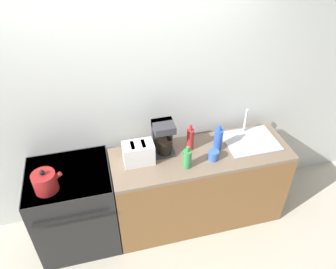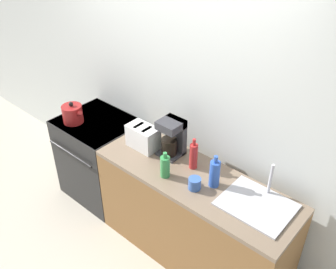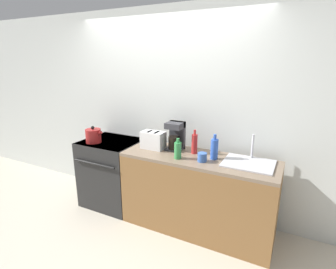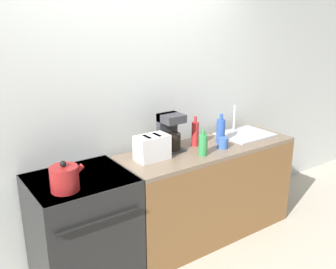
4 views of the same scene
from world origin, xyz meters
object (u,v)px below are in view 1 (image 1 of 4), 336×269
Objects in this scene: stove at (75,207)px; kettle at (45,182)px; bottle_red at (190,139)px; coffee_maker at (163,137)px; toaster at (139,153)px; cup_blue at (214,155)px; bottle_blue at (218,139)px; bottle_green at (187,159)px.

stove is 0.58m from kettle.
coffee_maker is at bearing 172.03° from bottle_red.
kettle is 0.88× the size of toaster.
kettle is 0.88× the size of bottle_red.
bottle_blue is at bearing 55.06° from cup_blue.
kettle reaches higher than toaster.
bottle_red is at bearing 6.93° from toaster.
bottle_green reaches higher than stove.
coffee_maker is 1.19× the size of bottle_red.
bottle_red is (0.52, 0.06, 0.01)m from toaster.
bottle_red reaches higher than bottle_blue.
bottle_red is at bearing 3.16° from stove.
bottle_red reaches higher than cup_blue.
coffee_maker is at bearing 21.04° from toaster.
coffee_maker reaches higher than cup_blue.
cup_blue is (0.43, -0.23, -0.12)m from coffee_maker.
coffee_maker is at bearing 168.52° from bottle_blue.
coffee_maker reaches higher than bottle_red.
bottle_red is at bearing 9.10° from kettle.
coffee_maker reaches higher than bottle_blue.
coffee_maker is at bearing 6.30° from stove.
stove is 1.43m from cup_blue.
bottle_green is (1.23, -0.02, 0.01)m from kettle.
bottle_red reaches higher than bottle_green.
bottle_green is at bearing -1.00° from kettle.
bottle_red is at bearing 66.47° from bottle_green.
stove is at bearing 174.32° from cup_blue.
coffee_maker is (0.26, 0.10, 0.07)m from toaster.
stove is 0.86m from toaster.
bottle_red is (1.33, 0.21, 0.03)m from kettle.
stove is 3.24× the size of toaster.
kettle is at bearing 179.00° from bottle_green.
coffee_maker is 0.50m from cup_blue.
toaster reaches higher than stove.
kettle is 0.89× the size of bottle_blue.
cup_blue is at bearing 7.73° from bottle_green.
kettle is at bearing -179.42° from cup_blue.
bottle_blue is at bearing -14.89° from bottle_red.
bottle_red is 2.87× the size of cup_blue.
kettle reaches higher than cup_blue.
bottle_green is 2.33× the size of cup_blue.
kettle is 1.08× the size of bottle_green.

